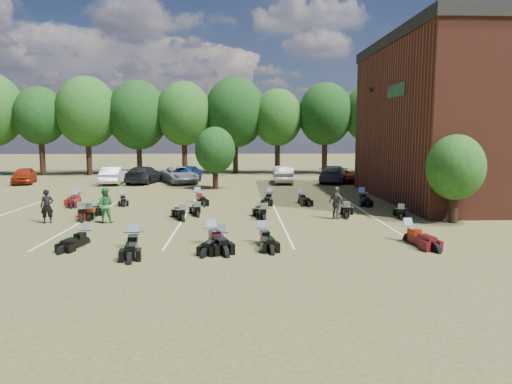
{
  "coord_description": "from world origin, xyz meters",
  "views": [
    {
      "loc": [
        -0.09,
        -20.89,
        4.39
      ],
      "look_at": [
        0.83,
        4.0,
        1.2
      ],
      "focal_mm": 32.0,
      "sensor_mm": 36.0,
      "label": 1
    }
  ],
  "objects_px": {
    "car_4": "(187,174)",
    "motorcycle_3": "(212,245)",
    "person_green": "(105,205)",
    "person_grey": "(337,203)",
    "motorcycle_7": "(82,222)",
    "motorcycle_14": "(75,204)",
    "car_0": "(24,176)",
    "person_black": "(47,206)"
  },
  "relations": [
    {
      "from": "car_4",
      "to": "person_black",
      "type": "xyz_separation_m",
      "value": [
        -4.74,
        -18.75,
        0.05
      ]
    },
    {
      "from": "car_0",
      "to": "person_grey",
      "type": "relative_size",
      "value": 2.51
    },
    {
      "from": "person_black",
      "to": "person_green",
      "type": "xyz_separation_m",
      "value": [
        2.81,
        0.01,
        0.04
      ]
    },
    {
      "from": "motorcycle_3",
      "to": "motorcycle_7",
      "type": "height_order",
      "value": "motorcycle_3"
    },
    {
      "from": "person_green",
      "to": "person_grey",
      "type": "relative_size",
      "value": 1.05
    },
    {
      "from": "person_green",
      "to": "motorcycle_7",
      "type": "xyz_separation_m",
      "value": [
        -1.24,
        0.29,
        -0.88
      ]
    },
    {
      "from": "person_black",
      "to": "motorcycle_3",
      "type": "distance_m",
      "value": 9.64
    },
    {
      "from": "car_4",
      "to": "person_green",
      "type": "height_order",
      "value": "person_green"
    },
    {
      "from": "car_4",
      "to": "motorcycle_7",
      "type": "relative_size",
      "value": 1.84
    },
    {
      "from": "person_black",
      "to": "motorcycle_14",
      "type": "bearing_deg",
      "value": 84.53
    },
    {
      "from": "car_0",
      "to": "motorcycle_7",
      "type": "distance_m",
      "value": 21.17
    },
    {
      "from": "motorcycle_7",
      "to": "car_0",
      "type": "bearing_deg",
      "value": -70.55
    },
    {
      "from": "person_green",
      "to": "person_grey",
      "type": "xyz_separation_m",
      "value": [
        11.67,
        0.57,
        -0.04
      ]
    },
    {
      "from": "person_grey",
      "to": "motorcycle_7",
      "type": "relative_size",
      "value": 0.67
    },
    {
      "from": "motorcycle_3",
      "to": "car_0",
      "type": "bearing_deg",
      "value": 109.87
    },
    {
      "from": "person_green",
      "to": "car_0",
      "type": "bearing_deg",
      "value": -57.95
    },
    {
      "from": "car_0",
      "to": "motorcycle_3",
      "type": "height_order",
      "value": "car_0"
    },
    {
      "from": "person_grey",
      "to": "motorcycle_3",
      "type": "xyz_separation_m",
      "value": [
        -6.11,
        -5.27,
        -0.84
      ]
    },
    {
      "from": "car_4",
      "to": "motorcycle_3",
      "type": "relative_size",
      "value": 1.83
    },
    {
      "from": "person_grey",
      "to": "motorcycle_14",
      "type": "bearing_deg",
      "value": 34.16
    },
    {
      "from": "person_black",
      "to": "motorcycle_3",
      "type": "xyz_separation_m",
      "value": [
        8.38,
        -4.69,
        -0.84
      ]
    },
    {
      "from": "motorcycle_3",
      "to": "motorcycle_7",
      "type": "distance_m",
      "value": 8.44
    },
    {
      "from": "car_0",
      "to": "motorcycle_14",
      "type": "distance_m",
      "value": 14.99
    },
    {
      "from": "car_0",
      "to": "motorcycle_7",
      "type": "relative_size",
      "value": 1.68
    },
    {
      "from": "person_grey",
      "to": "motorcycle_7",
      "type": "height_order",
      "value": "person_grey"
    },
    {
      "from": "car_4",
      "to": "motorcycle_7",
      "type": "xyz_separation_m",
      "value": [
        -3.17,
        -18.44,
        -0.79
      ]
    },
    {
      "from": "person_grey",
      "to": "car_0",
      "type": "bearing_deg",
      "value": 17.65
    },
    {
      "from": "car_0",
      "to": "person_green",
      "type": "xyz_separation_m",
      "value": [
        12.35,
        -18.3,
        0.16
      ]
    },
    {
      "from": "person_green",
      "to": "motorcycle_14",
      "type": "bearing_deg",
      "value": -61.13
    },
    {
      "from": "person_grey",
      "to": "motorcycle_14",
      "type": "distance_m",
      "value": 16.32
    },
    {
      "from": "car_4",
      "to": "person_green",
      "type": "distance_m",
      "value": 18.84
    },
    {
      "from": "motorcycle_7",
      "to": "person_green",
      "type": "bearing_deg",
      "value": 154.45
    },
    {
      "from": "person_green",
      "to": "motorcycle_14",
      "type": "distance_m",
      "value": 7.18
    },
    {
      "from": "car_4",
      "to": "person_black",
      "type": "bearing_deg",
      "value": -93.83
    },
    {
      "from": "motorcycle_7",
      "to": "motorcycle_14",
      "type": "xyz_separation_m",
      "value": [
        -2.41,
        5.83,
        0.0
      ]
    },
    {
      "from": "person_green",
      "to": "motorcycle_7",
      "type": "distance_m",
      "value": 1.55
    },
    {
      "from": "car_4",
      "to": "person_grey",
      "type": "height_order",
      "value": "person_grey"
    },
    {
      "from": "person_grey",
      "to": "person_black",
      "type": "bearing_deg",
      "value": 56.35
    },
    {
      "from": "car_0",
      "to": "motorcycle_3",
      "type": "relative_size",
      "value": 1.67
    },
    {
      "from": "car_0",
      "to": "person_grey",
      "type": "xyz_separation_m",
      "value": [
        24.03,
        -17.74,
        0.12
      ]
    },
    {
      "from": "motorcycle_3",
      "to": "motorcycle_7",
      "type": "bearing_deg",
      "value": 125.66
    },
    {
      "from": "motorcycle_3",
      "to": "motorcycle_7",
      "type": "xyz_separation_m",
      "value": [
        -6.8,
        5.0,
        0.0
      ]
    }
  ]
}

